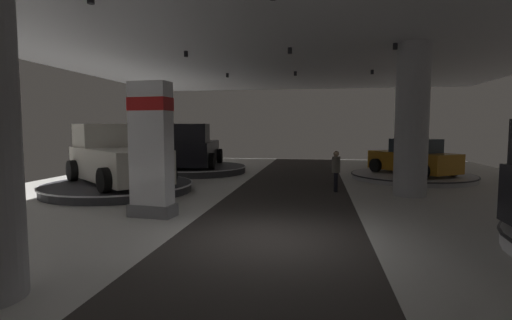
# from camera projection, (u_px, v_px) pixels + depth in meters

# --- Properties ---
(ground) EXTENTS (24.00, 44.00, 0.06)m
(ground) POSITION_uv_depth(u_px,v_px,m) (269.00, 240.00, 8.49)
(ground) COLOR silver
(column_right) EXTENTS (1.17, 1.17, 5.50)m
(column_right) POSITION_uv_depth(u_px,v_px,m) (412.00, 120.00, 13.74)
(column_right) COLOR #ADADB2
(column_right) RESTS_ON ground
(brand_sign_pylon) EXTENTS (1.33, 0.78, 3.73)m
(brand_sign_pylon) POSITION_uv_depth(u_px,v_px,m) (151.00, 147.00, 10.53)
(brand_sign_pylon) COLOR slate
(brand_sign_pylon) RESTS_ON ground
(display_platform_far_left) EXTENTS (5.68, 5.68, 0.38)m
(display_platform_far_left) POSITION_uv_depth(u_px,v_px,m) (195.00, 169.00, 21.10)
(display_platform_far_left) COLOR #333338
(display_platform_far_left) RESTS_ON ground
(pickup_truck_far_left) EXTENTS (3.28, 5.55, 2.30)m
(pickup_truck_far_left) POSITION_uv_depth(u_px,v_px,m) (194.00, 149.00, 20.69)
(pickup_truck_far_left) COLOR black
(pickup_truck_far_left) RESTS_ON display_platform_far_left
(display_platform_far_right) EXTENTS (5.77, 5.77, 0.24)m
(display_platform_far_right) POSITION_uv_depth(u_px,v_px,m) (412.00, 176.00, 18.45)
(display_platform_far_right) COLOR #B7B7BC
(display_platform_far_right) RESTS_ON ground
(display_car_far_right) EXTENTS (3.90, 4.47, 1.71)m
(display_car_far_right) POSITION_uv_depth(u_px,v_px,m) (413.00, 158.00, 18.34)
(display_car_far_right) COLOR #B77519
(display_car_far_right) RESTS_ON display_platform_far_right
(display_platform_mid_left) EXTENTS (5.68, 5.68, 0.33)m
(display_platform_mid_left) POSITION_uv_depth(u_px,v_px,m) (119.00, 187.00, 14.75)
(display_platform_mid_left) COLOR #333338
(display_platform_mid_left) RESTS_ON ground
(pickup_truck_mid_left) EXTENTS (5.40, 5.02, 2.30)m
(pickup_truck_mid_left) POSITION_uv_depth(u_px,v_px,m) (115.00, 159.00, 14.90)
(pickup_truck_mid_left) COLOR silver
(pickup_truck_mid_left) RESTS_ON display_platform_mid_left
(visitor_walking_near) EXTENTS (0.32, 0.32, 1.59)m
(visitor_walking_near) POSITION_uv_depth(u_px,v_px,m) (336.00, 169.00, 14.69)
(visitor_walking_near) COLOR black
(visitor_walking_near) RESTS_ON ground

